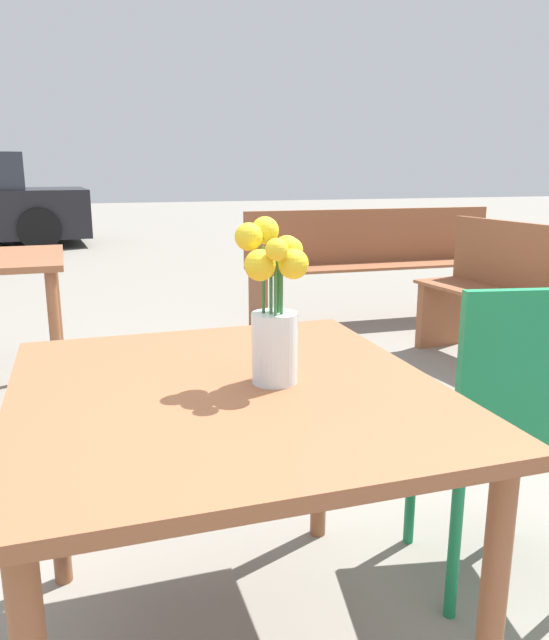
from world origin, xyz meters
TOP-DOWN VIEW (x-y plane):
  - table_front at (0.00, 0.00)m, footprint 0.93×1.00m
  - flower_vase at (0.11, -0.01)m, footprint 0.14×0.16m
  - cafe_chair at (0.77, 0.04)m, footprint 0.46×0.46m
  - bench_near at (1.80, 3.06)m, footprint 2.00×0.37m
  - bench_middle at (2.09, 1.54)m, footprint 0.58×1.68m

SIDE VIEW (x-z plane):
  - bench_middle at x=2.09m, z-range 0.04..0.89m
  - bench_near at x=1.80m, z-range 0.05..0.90m
  - cafe_chair at x=0.77m, z-range 0.07..0.96m
  - table_front at x=0.00m, z-range 0.27..0.97m
  - flower_vase at x=0.11m, z-range 0.68..1.04m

